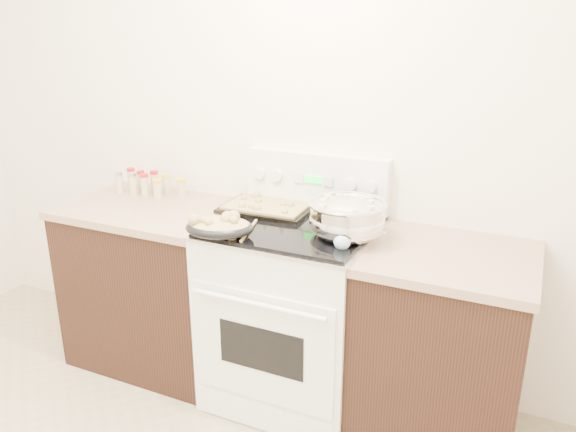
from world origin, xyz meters
The scene contains 9 objects.
counter_left centered at (-0.48, 1.43, 0.46)m, with size 0.93×0.67×0.92m.
counter_right centered at (1.08, 1.43, 0.46)m, with size 0.73×0.67×0.92m.
kitchen_range centered at (0.35, 1.42, 0.49)m, with size 0.78×0.73×1.22m.
mixing_bowl centered at (0.63, 1.39, 1.02)m, with size 0.42×0.42×0.20m.
roasting_pan centered at (0.12, 1.14, 0.99)m, with size 0.36×0.30×0.11m.
baking_sheet centered at (0.15, 1.55, 0.96)m, with size 0.46×0.33×0.06m.
wooden_spoon centered at (0.20, 1.17, 0.95)m, with size 0.09×0.27×0.04m.
blue_ladle centered at (0.67, 1.25, 0.97)m, with size 0.18×0.22×0.09m.
spice_jars centered at (-0.63, 1.59, 0.98)m, with size 0.40×0.15×0.13m.
Camera 1 is at (1.37, -0.85, 1.85)m, focal length 35.00 mm.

